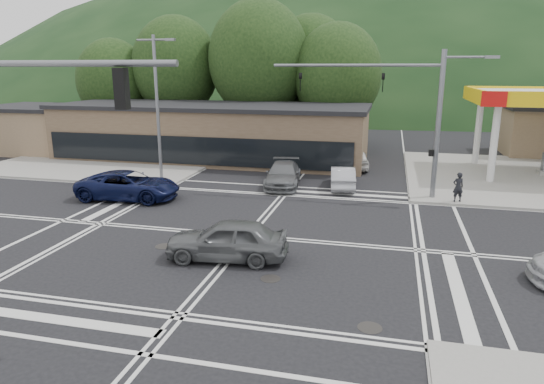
% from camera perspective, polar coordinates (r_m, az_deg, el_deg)
% --- Properties ---
extents(ground, '(120.00, 120.00, 0.00)m').
position_cam_1_polar(ground, '(21.11, -2.85, -5.21)').
color(ground, black).
rests_on(ground, ground).
extents(sidewalk_ne, '(16.00, 16.00, 0.15)m').
position_cam_1_polar(sidewalk_ne, '(35.97, 28.37, 1.46)').
color(sidewalk_ne, gray).
rests_on(sidewalk_ne, ground).
extents(sidewalk_nw, '(16.00, 16.00, 0.15)m').
position_cam_1_polar(sidewalk_nw, '(40.47, -17.38, 3.83)').
color(sidewalk_nw, gray).
rests_on(sidewalk_nw, ground).
extents(commercial_row, '(24.00, 8.00, 4.00)m').
position_cam_1_polar(commercial_row, '(38.90, -7.11, 6.84)').
color(commercial_row, brown).
rests_on(commercial_row, ground).
extents(commercial_nw, '(8.00, 7.00, 3.60)m').
position_cam_1_polar(commercial_nw, '(47.01, -25.80, 6.59)').
color(commercial_nw, '#846B4F').
rests_on(commercial_nw, ground).
extents(hill_north, '(252.00, 126.00, 140.00)m').
position_cam_1_polar(hill_north, '(109.42, 10.88, 10.53)').
color(hill_north, black).
rests_on(hill_north, ground).
extents(tree_n_a, '(8.00, 8.00, 11.75)m').
position_cam_1_polar(tree_n_a, '(47.34, -11.25, 14.28)').
color(tree_n_a, '#382619').
rests_on(tree_n_a, ground).
extents(tree_n_b, '(9.00, 9.00, 12.98)m').
position_cam_1_polar(tree_n_b, '(44.61, -1.57, 15.38)').
color(tree_n_b, '#382619').
rests_on(tree_n_b, ground).
extents(tree_n_c, '(7.60, 7.60, 10.87)m').
position_cam_1_polar(tree_n_c, '(43.30, 7.67, 13.56)').
color(tree_n_c, '#382619').
rests_on(tree_n_c, ground).
extents(tree_n_d, '(6.80, 6.80, 9.76)m').
position_cam_1_polar(tree_n_d, '(49.30, -18.17, 12.33)').
color(tree_n_d, '#382619').
rests_on(tree_n_d, ground).
extents(tree_n_e, '(8.40, 8.40, 11.98)m').
position_cam_1_polar(tree_n_e, '(47.66, 4.54, 14.50)').
color(tree_n_e, '#382619').
rests_on(tree_n_e, ground).
extents(streetlight_nw, '(2.50, 0.25, 9.00)m').
position_cam_1_polar(streetlight_nw, '(31.48, -13.27, 10.37)').
color(streetlight_nw, slate).
rests_on(streetlight_nw, ground).
extents(signal_mast_ne, '(11.65, 0.30, 8.00)m').
position_cam_1_polar(signal_mast_ne, '(27.34, 16.49, 9.64)').
color(signal_mast_ne, slate).
rests_on(signal_mast_ne, ground).
extents(car_blue_west, '(5.76, 2.99, 1.55)m').
position_cam_1_polar(car_blue_west, '(27.87, -16.53, 0.75)').
color(car_blue_west, '#0C1236').
rests_on(car_blue_west, ground).
extents(car_grey_center, '(4.79, 2.36, 1.57)m').
position_cam_1_polar(car_grey_center, '(18.48, -5.30, -5.60)').
color(car_grey_center, '#545759').
rests_on(car_grey_center, ground).
extents(car_queue_a, '(1.92, 4.20, 1.33)m').
position_cam_1_polar(car_queue_a, '(29.52, 8.30, 1.74)').
color(car_queue_a, '#A2A3A9').
rests_on(car_queue_a, ground).
extents(car_queue_b, '(2.42, 4.54, 1.47)m').
position_cam_1_polar(car_queue_b, '(35.43, 9.74, 3.93)').
color(car_queue_b, silver).
rests_on(car_queue_b, ground).
extents(car_northbound, '(2.59, 5.13, 1.43)m').
position_cam_1_polar(car_northbound, '(29.71, 1.31, 2.07)').
color(car_northbound, slate).
rests_on(car_northbound, ground).
extents(pedestrian, '(0.67, 0.53, 1.59)m').
position_cam_1_polar(pedestrian, '(27.49, 21.05, 0.55)').
color(pedestrian, black).
rests_on(pedestrian, sidewalk_ne).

